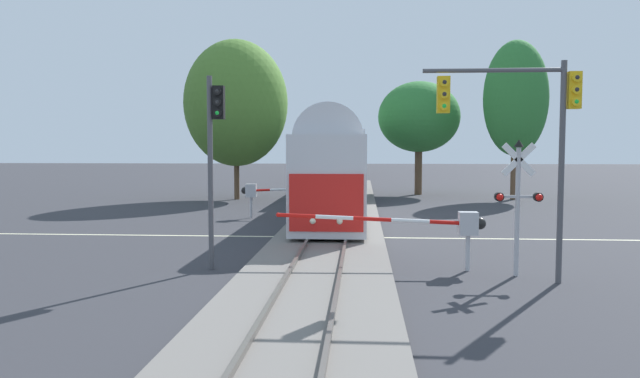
{
  "coord_description": "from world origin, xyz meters",
  "views": [
    {
      "loc": [
        1.32,
        -25.02,
        3.76
      ],
      "look_at": [
        -0.43,
        0.15,
        2.0
      ],
      "focal_mm": 34.08,
      "sensor_mm": 36.0,
      "label": 1
    }
  ],
  "objects_px": {
    "crossing_gate_far": "(262,191)",
    "traffic_signal_near_right": "(524,117)",
    "crossing_gate_near": "(442,224)",
    "elm_centre_background": "(419,117)",
    "oak_far_right": "(516,99)",
    "traffic_signal_median": "(214,141)",
    "commuter_train": "(347,159)",
    "crossing_signal_mast": "(518,193)",
    "oak_behind_train": "(236,103)"
  },
  "relations": [
    {
      "from": "commuter_train",
      "to": "crossing_gate_far",
      "type": "height_order",
      "value": "commuter_train"
    },
    {
      "from": "traffic_signal_near_right",
      "to": "oak_behind_train",
      "type": "distance_m",
      "value": 29.2
    },
    {
      "from": "traffic_signal_near_right",
      "to": "crossing_signal_mast",
      "type": "bearing_deg",
      "value": 83.63
    },
    {
      "from": "traffic_signal_near_right",
      "to": "oak_far_right",
      "type": "bearing_deg",
      "value": 76.68
    },
    {
      "from": "oak_far_right",
      "to": "traffic_signal_median",
      "type": "bearing_deg",
      "value": -120.43
    },
    {
      "from": "crossing_gate_near",
      "to": "crossing_signal_mast",
      "type": "height_order",
      "value": "crossing_signal_mast"
    },
    {
      "from": "traffic_signal_near_right",
      "to": "traffic_signal_median",
      "type": "xyz_separation_m",
      "value": [
        -8.86,
        1.17,
        -0.64
      ]
    },
    {
      "from": "commuter_train",
      "to": "traffic_signal_near_right",
      "type": "relative_size",
      "value": 10.71
    },
    {
      "from": "commuter_train",
      "to": "oak_far_right",
      "type": "relative_size",
      "value": 5.77
    },
    {
      "from": "oak_far_right",
      "to": "elm_centre_background",
      "type": "height_order",
      "value": "oak_far_right"
    },
    {
      "from": "traffic_signal_near_right",
      "to": "oak_behind_train",
      "type": "bearing_deg",
      "value": 117.27
    },
    {
      "from": "traffic_signal_median",
      "to": "oak_far_right",
      "type": "bearing_deg",
      "value": 59.57
    },
    {
      "from": "crossing_gate_near",
      "to": "elm_centre_background",
      "type": "distance_m",
      "value": 30.11
    },
    {
      "from": "crossing_gate_far",
      "to": "oak_behind_train",
      "type": "distance_m",
      "value": 12.97
    },
    {
      "from": "crossing_gate_near",
      "to": "oak_behind_train",
      "type": "relative_size",
      "value": 0.56
    },
    {
      "from": "crossing_gate_near",
      "to": "crossing_signal_mast",
      "type": "xyz_separation_m",
      "value": [
        2.06,
        -0.66,
        1.01
      ]
    },
    {
      "from": "crossing_gate_near",
      "to": "commuter_train",
      "type": "bearing_deg",
      "value": 96.2
    },
    {
      "from": "crossing_signal_mast",
      "to": "crossing_gate_far",
      "type": "distance_m",
      "value": 16.94
    },
    {
      "from": "commuter_train",
      "to": "elm_centre_background",
      "type": "bearing_deg",
      "value": -40.11
    },
    {
      "from": "crossing_gate_near",
      "to": "traffic_signal_near_right",
      "type": "height_order",
      "value": "traffic_signal_near_right"
    },
    {
      "from": "crossing_signal_mast",
      "to": "traffic_signal_median",
      "type": "distance_m",
      "value": 9.09
    },
    {
      "from": "crossing_signal_mast",
      "to": "traffic_signal_near_right",
      "type": "bearing_deg",
      "value": -96.37
    },
    {
      "from": "elm_centre_background",
      "to": "oak_behind_train",
      "type": "bearing_deg",
      "value": -158.27
    },
    {
      "from": "crossing_gate_near",
      "to": "traffic_signal_median",
      "type": "distance_m",
      "value": 7.35
    },
    {
      "from": "traffic_signal_near_right",
      "to": "oak_far_right",
      "type": "distance_m",
      "value": 28.1
    },
    {
      "from": "commuter_train",
      "to": "crossing_signal_mast",
      "type": "height_order",
      "value": "commuter_train"
    },
    {
      "from": "commuter_train",
      "to": "elm_centre_background",
      "type": "height_order",
      "value": "elm_centre_background"
    },
    {
      "from": "crossing_gate_far",
      "to": "commuter_train",
      "type": "bearing_deg",
      "value": 79.58
    },
    {
      "from": "elm_centre_background",
      "to": "oak_behind_train",
      "type": "relative_size",
      "value": 0.78
    },
    {
      "from": "crossing_gate_far",
      "to": "traffic_signal_near_right",
      "type": "distance_m",
      "value": 17.85
    },
    {
      "from": "traffic_signal_near_right",
      "to": "oak_behind_train",
      "type": "relative_size",
      "value": 0.54
    },
    {
      "from": "commuter_train",
      "to": "elm_centre_background",
      "type": "relative_size",
      "value": 7.36
    },
    {
      "from": "crossing_gate_far",
      "to": "oak_far_right",
      "type": "distance_m",
      "value": 21.19
    },
    {
      "from": "crossing_signal_mast",
      "to": "traffic_signal_median",
      "type": "relative_size",
      "value": 0.67
    },
    {
      "from": "oak_far_right",
      "to": "traffic_signal_near_right",
      "type": "bearing_deg",
      "value": -103.32
    },
    {
      "from": "crossing_signal_mast",
      "to": "oak_behind_train",
      "type": "distance_m",
      "value": 28.74
    },
    {
      "from": "oak_far_right",
      "to": "crossing_gate_near",
      "type": "bearing_deg",
      "value": -108.11
    },
    {
      "from": "crossing_gate_far",
      "to": "traffic_signal_near_right",
      "type": "height_order",
      "value": "traffic_signal_near_right"
    },
    {
      "from": "traffic_signal_median",
      "to": "oak_behind_train",
      "type": "bearing_deg",
      "value": 100.28
    },
    {
      "from": "commuter_train",
      "to": "crossing_gate_far",
      "type": "distance_m",
      "value": 21.75
    },
    {
      "from": "crossing_gate_far",
      "to": "traffic_signal_near_right",
      "type": "bearing_deg",
      "value": -56.73
    },
    {
      "from": "traffic_signal_near_right",
      "to": "crossing_gate_far",
      "type": "bearing_deg",
      "value": 123.27
    },
    {
      "from": "traffic_signal_median",
      "to": "oak_far_right",
      "type": "xyz_separation_m",
      "value": [
        15.3,
        26.05,
        3.23
      ]
    },
    {
      "from": "commuter_train",
      "to": "oak_behind_train",
      "type": "bearing_deg",
      "value": -126.88
    },
    {
      "from": "commuter_train",
      "to": "traffic_signal_near_right",
      "type": "distance_m",
      "value": 36.54
    },
    {
      "from": "crossing_gate_near",
      "to": "crossing_gate_far",
      "type": "bearing_deg",
      "value": 120.24
    },
    {
      "from": "crossing_gate_near",
      "to": "elm_centre_background",
      "type": "height_order",
      "value": "elm_centre_background"
    },
    {
      "from": "oak_behind_train",
      "to": "elm_centre_background",
      "type": "bearing_deg",
      "value": 21.73
    },
    {
      "from": "traffic_signal_near_right",
      "to": "traffic_signal_median",
      "type": "relative_size",
      "value": 1.03
    },
    {
      "from": "oak_far_right",
      "to": "oak_behind_train",
      "type": "xyz_separation_m",
      "value": [
        -19.78,
        -1.35,
        -0.33
      ]
    }
  ]
}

